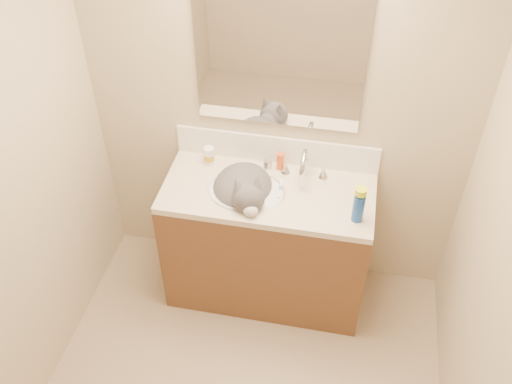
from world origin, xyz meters
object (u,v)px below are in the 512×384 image
at_px(silver_jar, 268,164).
at_px(amber_bottle, 280,161).
at_px(vanity_cabinet, 267,245).
at_px(pill_bottle, 209,156).
at_px(faucet, 304,167).
at_px(basin, 246,200).
at_px(cat, 244,191).
at_px(spray_can, 358,208).

distance_m(silver_jar, amber_bottle, 0.08).
relative_size(vanity_cabinet, pill_bottle, 10.61).
bearing_deg(faucet, pill_bottle, 176.52).
bearing_deg(faucet, basin, -150.88).
bearing_deg(vanity_cabinet, pill_bottle, 156.08).
xyz_separation_m(basin, pill_bottle, (-0.27, 0.20, 0.13)).
distance_m(vanity_cabinet, basin, 0.40).
bearing_deg(basin, cat, 149.45).
relative_size(amber_bottle, spray_can, 0.65).
distance_m(faucet, amber_bottle, 0.16).
distance_m(faucet, cat, 0.37).
relative_size(faucet, pill_bottle, 2.48).
bearing_deg(amber_bottle, cat, -126.75).
distance_m(basin, pill_bottle, 0.36).
xyz_separation_m(vanity_cabinet, basin, (-0.12, -0.03, 0.38)).
bearing_deg(silver_jar, cat, -113.48).
bearing_deg(cat, pill_bottle, 120.61).
bearing_deg(basin, faucet, 29.12).
height_order(vanity_cabinet, cat, cat).
xyz_separation_m(pill_bottle, spray_can, (0.89, -0.31, 0.03)).
distance_m(pill_bottle, silver_jar, 0.35).
xyz_separation_m(basin, amber_bottle, (0.15, 0.23, 0.12)).
bearing_deg(pill_bottle, vanity_cabinet, -23.92).
bearing_deg(cat, amber_bottle, 31.26).
height_order(vanity_cabinet, faucet, faucet).
bearing_deg(pill_bottle, spray_can, -19.20).
relative_size(pill_bottle, spray_can, 0.67).
relative_size(pill_bottle, amber_bottle, 1.04).
xyz_separation_m(basin, faucet, (0.30, 0.17, 0.16)).
height_order(vanity_cabinet, spray_can, spray_can).
bearing_deg(vanity_cabinet, cat, -170.85).
height_order(silver_jar, amber_bottle, amber_bottle).
relative_size(vanity_cabinet, cat, 2.29).
relative_size(silver_jar, spray_can, 0.33).
bearing_deg(pill_bottle, basin, -37.06).
relative_size(vanity_cabinet, faucet, 4.29).
xyz_separation_m(vanity_cabinet, silver_jar, (-0.04, 0.20, 0.48)).
bearing_deg(spray_can, vanity_cabinet, 164.61).
distance_m(basin, faucet, 0.38).
bearing_deg(pill_bottle, cat, -37.40).
distance_m(cat, spray_can, 0.66).
bearing_deg(faucet, vanity_cabinet, -142.71).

